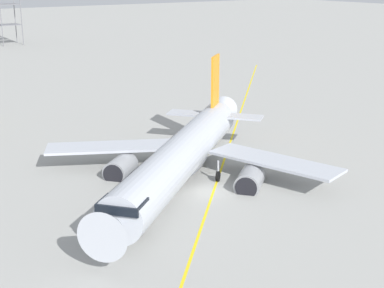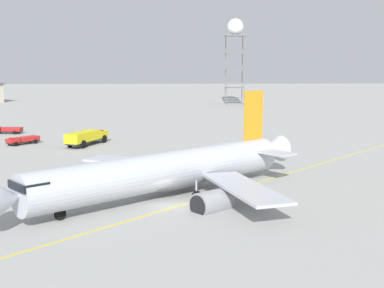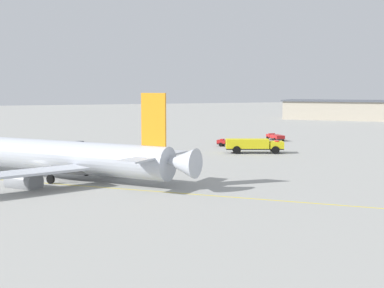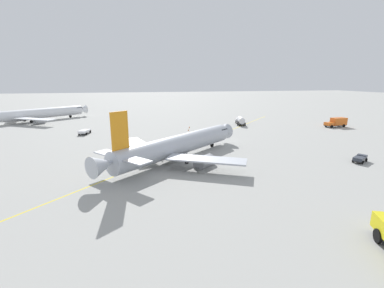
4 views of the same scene
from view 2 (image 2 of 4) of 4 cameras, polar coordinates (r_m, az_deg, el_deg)
ground_plane at (r=53.60m, az=-2.51°, el=-6.68°), size 600.00×600.00×0.00m
airliner_main at (r=56.27m, az=-2.70°, el=-3.13°), size 27.76×31.91×11.50m
ops_pickup_truck at (r=97.14m, az=-17.93°, el=0.44°), size 5.64×5.30×1.41m
fire_tender_truck at (r=92.96m, az=-11.44°, el=0.79°), size 10.32×6.44×2.50m
ops_pickup_truck_extra at (r=112.66m, az=-19.44°, el=1.48°), size 2.74×5.94×1.41m
radar_tower at (r=179.97m, az=4.74°, el=12.02°), size 6.63×6.63×28.80m
taxiway_centreline at (r=55.94m, az=1.14°, el=-6.00°), size 108.67×104.67×0.01m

